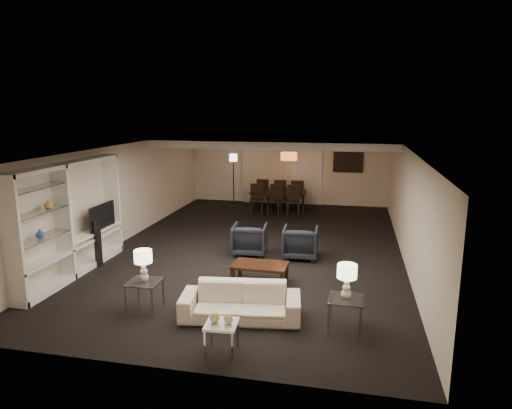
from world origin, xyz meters
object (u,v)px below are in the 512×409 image
object	(u,v)px
coffee_table	(260,273)
table_lamp_left	(143,266)
armchair_left	(250,239)
chair_fl	(264,192)
dining_table	(278,201)
chair_fr	(298,194)
television	(98,216)
table_lamp_right	(347,282)
vase_amber	(48,204)
chair_nr	(293,201)
chair_nm	(275,200)
floor_lamp	(233,181)
chair_fm	(281,193)
side_table_left	(145,295)
vase_blue	(40,234)
sofa	(240,302)
chair_nl	(257,199)
floor_speaker	(98,243)
pendant_light	(289,156)
side_table_right	(345,313)
marble_table	(222,338)

from	to	relation	value
coffee_table	table_lamp_left	world-z (taller)	table_lamp_left
table_lamp_left	armchair_left	bearing A→B (deg)	71.57
chair_fl	table_lamp_left	bearing A→B (deg)	92.88
dining_table	chair_fr	size ratio (longest dim) A/B	1.92
television	table_lamp_right	bearing A→B (deg)	-111.59
vase_amber	chair_nr	distance (m)	7.86
chair_nm	floor_lamp	xyz separation A→B (m)	(-1.62, 0.94, 0.43)
chair_nr	chair_fm	size ratio (longest dim) A/B	1.00
chair_nm	chair_nr	bearing A→B (deg)	6.36
side_table_left	chair_nm	world-z (taller)	chair_nm
vase_amber	vase_blue	bearing A→B (deg)	-90.00
sofa	chair_nr	world-z (taller)	chair_nr
sofa	table_lamp_left	size ratio (longest dim) A/B	3.53
sofa	television	xyz separation A→B (m)	(-3.84, 2.19, 0.74)
vase_blue	chair_nr	bearing A→B (deg)	62.05
vase_amber	chair_nm	world-z (taller)	vase_amber
television	chair_nl	xyz separation A→B (m)	(2.54, 5.18, -0.54)
table_lamp_right	chair_fm	size ratio (longest dim) A/B	0.57
side_table_left	chair_fm	bearing A→B (deg)	83.45
vase_amber	chair_fr	distance (m)	9.00
dining_table	chair_fl	xyz separation A→B (m)	(-0.60, 0.65, 0.16)
coffee_table	table_lamp_left	size ratio (longest dim) A/B	1.94
chair_nl	chair_fl	xyz separation A→B (m)	(0.00, 1.30, 0.00)
vase_amber	floor_speaker	size ratio (longest dim) A/B	0.16
chair_nr	pendant_light	bearing A→B (deg)	-168.19
side_table_right	table_lamp_right	world-z (taller)	table_lamp_right
side_table_right	table_lamp_right	distance (m)	0.53
coffee_table	television	distance (m)	3.98
floor_speaker	chair_nr	bearing A→B (deg)	62.74
television	chair_fm	xyz separation A→B (m)	(3.14, 6.48, -0.54)
sofa	dining_table	world-z (taller)	dining_table
dining_table	chair_nl	bearing A→B (deg)	-138.72
armchair_left	floor_lamp	bearing A→B (deg)	-75.63
sofa	chair_nm	xyz separation A→B (m)	(-0.70, 7.38, 0.20)
chair_nr	floor_lamp	distance (m)	2.45
side_table_right	table_lamp_right	size ratio (longest dim) A/B	0.97
television	table_lamp_left	bearing A→B (deg)	-135.69
pendant_light	chair_fr	bearing A→B (deg)	83.36
table_lamp_right	chair_nl	world-z (taller)	table_lamp_right
chair_nr	floor_lamp	size ratio (longest dim) A/B	0.53
side_table_left	chair_nl	bearing A→B (deg)	86.93
side_table_right	chair_fr	xyz separation A→B (m)	(-1.80, 8.68, 0.24)
chair_nr	vase_amber	bearing A→B (deg)	-123.30
vase_amber	chair_fm	xyz separation A→B (m)	(3.17, 8.10, -1.15)
side_table_right	table_lamp_left	world-z (taller)	table_lamp_left
pendant_light	armchair_left	size ratio (longest dim) A/B	0.65
chair_nl	chair_fl	distance (m)	1.30
pendant_light	chair_nm	xyz separation A→B (m)	(-0.44, 0.05, -1.43)
marble_table	chair_fl	world-z (taller)	chair_fl
table_lamp_right	marble_table	size ratio (longest dim) A/B	1.24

